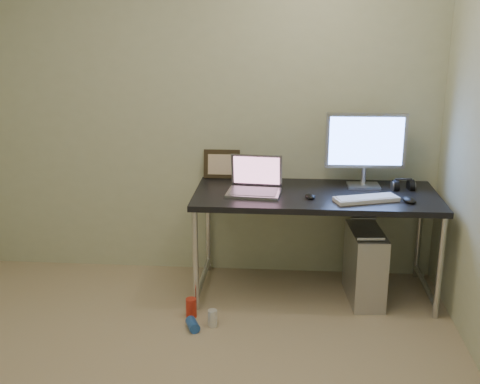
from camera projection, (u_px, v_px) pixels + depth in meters
name	position (u px, v px, depth m)	size (l,w,h in m)	color
wall_back	(201.00, 111.00, 4.43)	(3.50, 0.02, 2.50)	beige
desk	(315.00, 203.00, 4.18)	(1.68, 0.74, 0.75)	black
tower_computer	(365.00, 265.00, 4.19)	(0.25, 0.51, 0.54)	silver
cable_a	(353.00, 226.00, 4.54)	(0.01, 0.01, 0.70)	black
cable_b	(365.00, 230.00, 4.52)	(0.01, 0.01, 0.72)	black
can_red	(191.00, 308.00, 4.00)	(0.07, 0.07, 0.13)	red
can_white	(213.00, 318.00, 3.88)	(0.06, 0.06, 0.11)	silver
can_blue	(193.00, 325.00, 3.84)	(0.07, 0.07, 0.12)	blue
laptop	(255.00, 184.00, 4.16)	(0.38, 0.32, 0.25)	#B0B1B8
monitor	(366.00, 144.00, 4.23)	(0.56, 0.17, 0.53)	#B0B1B8
keyboard	(366.00, 199.00, 3.98)	(0.43, 0.14, 0.03)	white
mouse_right	(409.00, 199.00, 3.96)	(0.08, 0.12, 0.04)	black
mouse_left	(310.00, 195.00, 4.05)	(0.07, 0.11, 0.04)	black
headphones	(403.00, 186.00, 4.23)	(0.16, 0.10, 0.10)	black
picture_frame	(222.00, 164.00, 4.51)	(0.27, 0.03, 0.22)	black
webcam	(265.00, 170.00, 4.43)	(0.05, 0.04, 0.12)	silver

